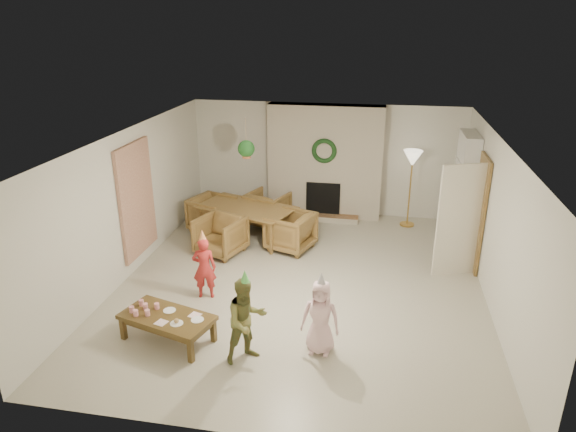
% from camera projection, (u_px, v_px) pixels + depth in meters
% --- Properties ---
extents(floor, '(7.00, 7.00, 0.00)m').
position_uv_depth(floor, '(301.00, 283.00, 8.77)').
color(floor, '#B7B29E').
rests_on(floor, ground).
extents(ceiling, '(7.00, 7.00, 0.00)m').
position_uv_depth(ceiling, '(303.00, 138.00, 7.87)').
color(ceiling, white).
rests_on(ceiling, wall_back).
extents(wall_back, '(7.00, 0.00, 7.00)m').
position_uv_depth(wall_back, '(326.00, 159.00, 11.53)').
color(wall_back, silver).
rests_on(wall_back, floor).
extents(wall_front, '(7.00, 0.00, 7.00)m').
position_uv_depth(wall_front, '(247.00, 339.00, 5.11)').
color(wall_front, silver).
rests_on(wall_front, floor).
extents(wall_left, '(0.00, 7.00, 7.00)m').
position_uv_depth(wall_left, '(129.00, 203.00, 8.82)').
color(wall_left, silver).
rests_on(wall_left, floor).
extents(wall_right, '(0.00, 7.00, 7.00)m').
position_uv_depth(wall_right, '(497.00, 227.00, 7.81)').
color(wall_right, silver).
rests_on(wall_right, floor).
extents(fireplace_mass, '(2.50, 0.40, 2.50)m').
position_uv_depth(fireplace_mass, '(325.00, 162.00, 11.34)').
color(fireplace_mass, '#4E2414').
rests_on(fireplace_mass, floor).
extents(fireplace_hearth, '(1.60, 0.30, 0.12)m').
position_uv_depth(fireplace_hearth, '(322.00, 218.00, 11.45)').
color(fireplace_hearth, brown).
rests_on(fireplace_hearth, floor).
extents(fireplace_firebox, '(0.75, 0.12, 0.75)m').
position_uv_depth(fireplace_firebox, '(323.00, 199.00, 11.47)').
color(fireplace_firebox, black).
rests_on(fireplace_firebox, floor).
extents(fireplace_wreath, '(0.54, 0.10, 0.54)m').
position_uv_depth(fireplace_wreath, '(324.00, 151.00, 11.02)').
color(fireplace_wreath, '#143717').
rests_on(fireplace_wreath, fireplace_mass).
extents(floor_lamp_base, '(0.31, 0.31, 0.03)m').
position_uv_depth(floor_lamp_base, '(407.00, 224.00, 11.20)').
color(floor_lamp_base, gold).
rests_on(floor_lamp_base, floor).
extents(floor_lamp_post, '(0.03, 0.03, 1.49)m').
position_uv_depth(floor_lamp_post, '(410.00, 191.00, 10.93)').
color(floor_lamp_post, gold).
rests_on(floor_lamp_post, floor).
extents(floor_lamp_shade, '(0.40, 0.40, 0.33)m').
position_uv_depth(floor_lamp_shade, '(413.00, 158.00, 10.67)').
color(floor_lamp_shade, beige).
rests_on(floor_lamp_shade, floor_lamp_post).
extents(bookshelf_carcass, '(0.30, 1.00, 2.20)m').
position_uv_depth(bookshelf_carcass, '(464.00, 189.00, 10.00)').
color(bookshelf_carcass, white).
rests_on(bookshelf_carcass, floor).
extents(bookshelf_shelf_a, '(0.30, 0.92, 0.03)m').
position_uv_depth(bookshelf_shelf_a, '(459.00, 220.00, 10.24)').
color(bookshelf_shelf_a, white).
rests_on(bookshelf_shelf_a, bookshelf_carcass).
extents(bookshelf_shelf_b, '(0.30, 0.92, 0.03)m').
position_uv_depth(bookshelf_shelf_b, '(461.00, 201.00, 10.10)').
color(bookshelf_shelf_b, white).
rests_on(bookshelf_shelf_b, bookshelf_carcass).
extents(bookshelf_shelf_c, '(0.30, 0.92, 0.03)m').
position_uv_depth(bookshelf_shelf_c, '(464.00, 182.00, 9.95)').
color(bookshelf_shelf_c, white).
rests_on(bookshelf_shelf_c, bookshelf_carcass).
extents(bookshelf_shelf_d, '(0.30, 0.92, 0.03)m').
position_uv_depth(bookshelf_shelf_d, '(467.00, 162.00, 9.81)').
color(bookshelf_shelf_d, white).
rests_on(bookshelf_shelf_d, bookshelf_carcass).
extents(books_row_lower, '(0.20, 0.40, 0.24)m').
position_uv_depth(books_row_lower, '(460.00, 216.00, 10.06)').
color(books_row_lower, '#B62F21').
rests_on(books_row_lower, bookshelf_shelf_a).
extents(books_row_mid, '(0.20, 0.44, 0.24)m').
position_uv_depth(books_row_mid, '(461.00, 194.00, 10.10)').
color(books_row_mid, '#286595').
rests_on(books_row_mid, bookshelf_shelf_b).
extents(books_row_upper, '(0.20, 0.36, 0.22)m').
position_uv_depth(books_row_upper, '(464.00, 177.00, 9.82)').
color(books_row_upper, gold).
rests_on(books_row_upper, bookshelf_shelf_c).
extents(door_frame, '(0.05, 0.86, 2.04)m').
position_uv_depth(door_frame, '(479.00, 213.00, 9.00)').
color(door_frame, brown).
rests_on(door_frame, floor).
extents(door_leaf, '(0.77, 0.32, 2.00)m').
position_uv_depth(door_leaf, '(459.00, 221.00, 8.73)').
color(door_leaf, beige).
rests_on(door_leaf, floor).
extents(curtain_panel, '(0.06, 1.20, 2.00)m').
position_uv_depth(curtain_panel, '(137.00, 200.00, 9.00)').
color(curtain_panel, '#CCAC90').
rests_on(curtain_panel, wall_left).
extents(dining_table, '(2.16, 1.64, 0.67)m').
position_uv_depth(dining_table, '(245.00, 223.00, 10.43)').
color(dining_table, brown).
rests_on(dining_table, floor).
extents(dining_chair_near, '(1.02, 1.03, 0.74)m').
position_uv_depth(dining_chair_near, '(220.00, 235.00, 9.74)').
color(dining_chair_near, brown).
rests_on(dining_chair_near, floor).
extents(dining_chair_far, '(1.02, 1.03, 0.74)m').
position_uv_depth(dining_chair_far, '(267.00, 209.00, 11.09)').
color(dining_chair_far, brown).
rests_on(dining_chair_far, floor).
extents(dining_chair_left, '(1.03, 1.02, 0.74)m').
position_uv_depth(dining_chair_left, '(212.00, 214.00, 10.80)').
color(dining_chair_left, brown).
rests_on(dining_chair_left, floor).
extents(dining_chair_right, '(1.03, 1.02, 0.74)m').
position_uv_depth(dining_chair_right, '(290.00, 231.00, 9.93)').
color(dining_chair_right, brown).
rests_on(dining_chair_right, floor).
extents(hanging_plant_cord, '(0.01, 0.01, 0.70)m').
position_uv_depth(hanging_plant_cord, '(246.00, 137.00, 9.59)').
color(hanging_plant_cord, tan).
rests_on(hanging_plant_cord, ceiling).
extents(hanging_plant_pot, '(0.16, 0.16, 0.12)m').
position_uv_depth(hanging_plant_pot, '(246.00, 155.00, 9.71)').
color(hanging_plant_pot, '#A85C36').
rests_on(hanging_plant_pot, hanging_plant_cord).
extents(hanging_plant_foliage, '(0.32, 0.32, 0.32)m').
position_uv_depth(hanging_plant_foliage, '(246.00, 149.00, 9.67)').
color(hanging_plant_foliage, '#164419').
rests_on(hanging_plant_foliage, hanging_plant_pot).
extents(coffee_table_top, '(1.41, 0.97, 0.06)m').
position_uv_depth(coffee_table_top, '(167.00, 317.00, 7.09)').
color(coffee_table_top, brown).
rests_on(coffee_table_top, floor).
extents(coffee_table_apron, '(1.29, 0.85, 0.08)m').
position_uv_depth(coffee_table_apron, '(167.00, 322.00, 7.12)').
color(coffee_table_apron, brown).
rests_on(coffee_table_apron, floor).
extents(coffee_leg_fl, '(0.09, 0.09, 0.33)m').
position_uv_depth(coffee_leg_fl, '(123.00, 328.00, 7.19)').
color(coffee_leg_fl, brown).
rests_on(coffee_leg_fl, floor).
extents(coffee_leg_fr, '(0.09, 0.09, 0.33)m').
position_uv_depth(coffee_leg_fr, '(191.00, 351.00, 6.70)').
color(coffee_leg_fr, brown).
rests_on(coffee_leg_fr, floor).
extents(coffee_leg_bl, '(0.09, 0.09, 0.33)m').
position_uv_depth(coffee_leg_bl, '(148.00, 311.00, 7.62)').
color(coffee_leg_bl, brown).
rests_on(coffee_leg_bl, floor).
extents(coffee_leg_br, '(0.09, 0.09, 0.33)m').
position_uv_depth(coffee_leg_br, '(214.00, 331.00, 7.14)').
color(coffee_leg_br, brown).
rests_on(coffee_leg_br, floor).
extents(cup_a, '(0.09, 0.09, 0.09)m').
position_uv_depth(cup_a, '(132.00, 309.00, 7.15)').
color(cup_a, white).
rests_on(cup_a, coffee_table_top).
extents(cup_b, '(0.09, 0.09, 0.09)m').
position_uv_depth(cup_b, '(141.00, 303.00, 7.31)').
color(cup_b, white).
rests_on(cup_b, coffee_table_top).
extents(cup_c, '(0.09, 0.09, 0.09)m').
position_uv_depth(cup_c, '(136.00, 313.00, 7.06)').
color(cup_c, white).
rests_on(cup_c, coffee_table_top).
extents(cup_d, '(0.09, 0.09, 0.09)m').
position_uv_depth(cup_d, '(145.00, 306.00, 7.22)').
color(cup_d, white).
rests_on(cup_d, coffee_table_top).
extents(cup_e, '(0.09, 0.09, 0.09)m').
position_uv_depth(cup_e, '(147.00, 313.00, 7.07)').
color(cup_e, white).
rests_on(cup_e, coffee_table_top).
extents(cup_f, '(0.09, 0.09, 0.09)m').
position_uv_depth(cup_f, '(157.00, 306.00, 7.23)').
color(cup_f, white).
rests_on(cup_f, coffee_table_top).
extents(plate_a, '(0.22, 0.22, 0.01)m').
position_uv_depth(plate_a, '(169.00, 310.00, 7.20)').
color(plate_a, white).
rests_on(plate_a, coffee_table_top).
extents(plate_b, '(0.22, 0.22, 0.01)m').
position_uv_depth(plate_b, '(177.00, 323.00, 6.90)').
color(plate_b, white).
rests_on(plate_b, coffee_table_top).
extents(plate_c, '(0.22, 0.22, 0.01)m').
position_uv_depth(plate_c, '(197.00, 320.00, 6.98)').
color(plate_c, white).
rests_on(plate_c, coffee_table_top).
extents(food_scoop, '(0.09, 0.09, 0.07)m').
position_uv_depth(food_scoop, '(176.00, 321.00, 6.88)').
color(food_scoop, tan).
rests_on(food_scoop, plate_b).
extents(napkin_left, '(0.18, 0.18, 0.01)m').
position_uv_depth(napkin_left, '(161.00, 323.00, 6.91)').
color(napkin_left, '#FFBBC4').
rests_on(napkin_left, coffee_table_top).
extents(napkin_right, '(0.18, 0.18, 0.01)m').
position_uv_depth(napkin_right, '(195.00, 315.00, 7.08)').
color(napkin_right, '#FFBBC4').
rests_on(napkin_right, coffee_table_top).
extents(child_red, '(0.42, 0.31, 1.03)m').
position_uv_depth(child_red, '(204.00, 268.00, 8.16)').
color(child_red, '#B22826').
rests_on(child_red, floor).
extents(party_hat_red, '(0.16, 0.16, 0.20)m').
position_uv_depth(party_hat_red, '(202.00, 235.00, 7.96)').
color(party_hat_red, '#E4CC4C').
rests_on(party_hat_red, child_red).
extents(child_plaid, '(0.72, 0.70, 1.17)m').
position_uv_depth(child_plaid, '(246.00, 320.00, 6.62)').
color(child_plaid, olive).
rests_on(child_plaid, floor).
extents(party_hat_plaid, '(0.18, 0.18, 0.19)m').
position_uv_depth(party_hat_plaid, '(245.00, 277.00, 6.39)').
color(party_hat_plaid, '#5AC755').
rests_on(party_hat_plaid, child_plaid).
extents(child_pink, '(0.53, 0.36, 1.05)m').
position_uv_depth(child_pink, '(320.00, 317.00, 6.80)').
color(child_pink, '#FDCAD3').
rests_on(child_pink, floor).
extents(party_hat_pink, '(0.16, 0.16, 0.19)m').
position_uv_depth(party_hat_pink, '(321.00, 279.00, 6.59)').
color(party_hat_pink, silver).
rests_on(party_hat_pink, child_pink).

